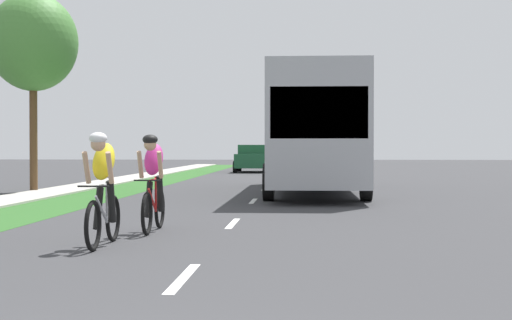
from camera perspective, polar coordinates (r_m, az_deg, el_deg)
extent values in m
plane|color=#38383A|center=(23.38, 0.49, -2.40)|extent=(120.00, 120.00, 0.00)
cube|color=#2D6026|center=(24.06, -10.47, -2.31)|extent=(1.89, 70.00, 0.01)
cube|color=#B2ADA3|center=(24.53, -14.37, -2.26)|extent=(1.55, 70.00, 0.10)
cube|color=white|center=(7.92, -5.61, -8.99)|extent=(0.12, 1.80, 0.01)
cube|color=white|center=(13.43, -1.79, -4.88)|extent=(0.12, 1.80, 0.01)
cube|color=white|center=(19.00, -0.22, -3.17)|extent=(0.12, 1.80, 0.01)
cube|color=white|center=(24.58, 0.64, -2.23)|extent=(0.12, 1.80, 0.01)
cube|color=white|center=(30.16, 1.18, -1.64)|extent=(0.12, 1.80, 0.01)
cube|color=white|center=(35.75, 1.55, -1.23)|extent=(0.12, 1.80, 0.01)
cube|color=white|center=(41.35, 1.82, -0.93)|extent=(0.12, 1.80, 0.01)
cube|color=white|center=(46.94, 2.03, -0.71)|extent=(0.12, 1.80, 0.01)
cube|color=white|center=(52.54, 2.19, -0.53)|extent=(0.12, 1.80, 0.01)
torus|color=black|center=(11.05, -10.92, -4.41)|extent=(0.06, 0.68, 0.68)
torus|color=black|center=(10.06, -12.41, -4.95)|extent=(0.06, 0.68, 0.68)
cylinder|color=#A5A8AD|center=(10.44, -11.78, -3.74)|extent=(0.04, 0.59, 0.43)
cylinder|color=#A5A8AD|center=(10.70, -11.38, -3.09)|extent=(0.04, 0.04, 0.55)
cylinder|color=#A5A8AD|center=(10.47, -11.71, -1.92)|extent=(0.03, 0.55, 0.03)
cylinder|color=black|center=(10.03, -12.39, -1.99)|extent=(0.42, 0.02, 0.02)
ellipsoid|color=yellow|center=(10.52, -11.62, -0.10)|extent=(0.30, 0.54, 0.63)
sphere|color=tan|center=(10.25, -12.03, 1.21)|extent=(0.20, 0.20, 0.20)
ellipsoid|color=white|center=(10.25, -12.04, 1.65)|extent=(0.24, 0.28, 0.16)
cylinder|color=tan|center=(10.30, -12.88, -0.58)|extent=(0.07, 0.26, 0.45)
cylinder|color=tan|center=(10.21, -11.16, -0.58)|extent=(0.07, 0.26, 0.45)
cylinder|color=black|center=(10.66, -12.01, -3.64)|extent=(0.10, 0.30, 0.60)
cylinder|color=black|center=(10.55, -11.04, -3.14)|extent=(0.10, 0.25, 0.61)
torus|color=black|center=(12.73, -7.41, -3.70)|extent=(0.06, 0.68, 0.68)
torus|color=black|center=(11.71, -8.38, -4.10)|extent=(0.06, 0.68, 0.68)
cylinder|color=red|center=(12.11, -7.97, -3.08)|extent=(0.04, 0.59, 0.43)
cylinder|color=red|center=(12.38, -7.71, -2.53)|extent=(0.04, 0.04, 0.55)
cylinder|color=red|center=(12.14, -7.93, -1.51)|extent=(0.03, 0.55, 0.03)
cylinder|color=black|center=(11.70, -8.36, -1.56)|extent=(0.42, 0.02, 0.02)
ellipsoid|color=#CC2D8C|center=(12.20, -7.86, 0.05)|extent=(0.30, 0.54, 0.63)
sphere|color=tan|center=(11.92, -8.13, 1.18)|extent=(0.20, 0.20, 0.20)
ellipsoid|color=black|center=(11.92, -8.13, 1.57)|extent=(0.24, 0.28, 0.16)
cylinder|color=tan|center=(11.96, -8.88, -0.35)|extent=(0.07, 0.26, 0.45)
cylinder|color=tan|center=(11.89, -7.37, -0.36)|extent=(0.07, 0.26, 0.45)
cylinder|color=black|center=(12.32, -8.24, -3.01)|extent=(0.10, 0.30, 0.60)
cylinder|color=black|center=(12.23, -7.37, -2.57)|extent=(0.10, 0.25, 0.61)
cube|color=#A5A8AD|center=(22.91, 4.53, 2.36)|extent=(2.50, 11.60, 3.10)
cube|color=#1E2833|center=(22.92, 4.53, 3.36)|extent=(2.52, 10.67, 0.64)
cube|color=#1E2833|center=(17.15, 4.86, 3.66)|extent=(2.25, 0.06, 1.20)
cylinder|color=black|center=(19.17, 0.97, -1.70)|extent=(0.28, 0.96, 0.96)
cylinder|color=black|center=(19.22, 8.44, -1.71)|extent=(0.28, 0.96, 0.96)
cylinder|color=black|center=(26.11, 1.66, -0.99)|extent=(0.28, 0.96, 0.96)
cylinder|color=black|center=(26.15, 7.14, -1.00)|extent=(0.28, 0.96, 0.96)
cube|color=#194C2D|center=(41.43, -0.23, -0.05)|extent=(1.76, 4.30, 0.76)
cube|color=#194C2D|center=(41.57, -0.22, 0.81)|extent=(1.55, 2.24, 0.52)
cube|color=#1E2833|center=(40.61, -0.31, 0.78)|extent=(1.44, 0.08, 0.44)
cylinder|color=black|center=(40.17, -1.61, -0.54)|extent=(0.22, 0.64, 0.64)
cylinder|color=black|center=(40.05, 0.90, -0.54)|extent=(0.22, 0.64, 0.64)
cylinder|color=black|center=(42.83, -1.29, -0.44)|extent=(0.22, 0.64, 0.64)
cylinder|color=black|center=(42.72, 1.07, -0.45)|extent=(0.22, 0.64, 0.64)
cylinder|color=brown|center=(24.06, -16.72, 1.87)|extent=(0.24, 0.24, 3.54)
ellipsoid|color=#478438|center=(24.28, -16.75, 8.66)|extent=(2.75, 2.75, 3.03)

